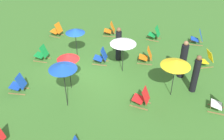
{
  "coord_description": "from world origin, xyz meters",
  "views": [
    {
      "loc": [
        9.47,
        2.35,
        6.98
      ],
      "look_at": [
        0.0,
        1.2,
        0.5
      ],
      "focal_mm": 40.97,
      "sensor_mm": 36.0,
      "label": 1
    }
  ],
  "objects_px": {
    "umbrella_2": "(123,41)",
    "umbrella_3": "(176,63)",
    "deckchair_7": "(221,103)",
    "person_0": "(196,75)",
    "deckchair_10": "(19,84)",
    "deckchair_1": "(198,38)",
    "deckchair_4": "(142,98)",
    "person_2": "(119,45)",
    "deckchair_11": "(155,34)",
    "deckchair_2": "(110,29)",
    "umbrella_1": "(75,31)",
    "deckchair_8": "(57,30)",
    "deckchair_14": "(42,54)",
    "deckchair_9": "(206,59)",
    "deckchair_13": "(146,56)",
    "umbrella_0": "(68,57)",
    "person_1": "(183,60)",
    "umbrella_4": "(63,67)",
    "deckchair_6": "(101,57)"
  },
  "relations": [
    {
      "from": "deckchair_2",
      "to": "umbrella_0",
      "type": "distance_m",
      "value": 5.62
    },
    {
      "from": "deckchair_8",
      "to": "deckchair_9",
      "type": "xyz_separation_m",
      "value": [
        2.31,
        8.29,
        0.0
      ]
    },
    {
      "from": "deckchair_10",
      "to": "deckchair_8",
      "type": "bearing_deg",
      "value": -179.22
    },
    {
      "from": "deckchair_9",
      "to": "deckchair_13",
      "type": "distance_m",
      "value": 2.94
    },
    {
      "from": "person_0",
      "to": "deckchair_8",
      "type": "bearing_deg",
      "value": -103.52
    },
    {
      "from": "deckchair_10",
      "to": "umbrella_3",
      "type": "distance_m",
      "value": 6.6
    },
    {
      "from": "deckchair_6",
      "to": "deckchair_4",
      "type": "bearing_deg",
      "value": 40.41
    },
    {
      "from": "deckchair_1",
      "to": "umbrella_0",
      "type": "height_order",
      "value": "umbrella_0"
    },
    {
      "from": "deckchair_10",
      "to": "deckchair_14",
      "type": "xyz_separation_m",
      "value": [
        -2.59,
        0.11,
        0.0
      ]
    },
    {
      "from": "deckchair_14",
      "to": "umbrella_4",
      "type": "height_order",
      "value": "umbrella_4"
    },
    {
      "from": "deckchair_9",
      "to": "deckchair_10",
      "type": "relative_size",
      "value": 1.04
    },
    {
      "from": "deckchair_9",
      "to": "person_0",
      "type": "bearing_deg",
      "value": -40.91
    },
    {
      "from": "umbrella_2",
      "to": "umbrella_0",
      "type": "bearing_deg",
      "value": -52.87
    },
    {
      "from": "deckchair_4",
      "to": "person_2",
      "type": "bearing_deg",
      "value": -143.55
    },
    {
      "from": "umbrella_2",
      "to": "umbrella_3",
      "type": "distance_m",
      "value": 2.68
    },
    {
      "from": "deckchair_4",
      "to": "deckchair_10",
      "type": "height_order",
      "value": "same"
    },
    {
      "from": "deckchair_7",
      "to": "person_0",
      "type": "xyz_separation_m",
      "value": [
        -1.16,
        -0.89,
        0.48
      ]
    },
    {
      "from": "umbrella_0",
      "to": "umbrella_2",
      "type": "distance_m",
      "value": 2.66
    },
    {
      "from": "deckchair_13",
      "to": "deckchair_7",
      "type": "bearing_deg",
      "value": 46.15
    },
    {
      "from": "deckchair_2",
      "to": "deckchair_4",
      "type": "bearing_deg",
      "value": 18.49
    },
    {
      "from": "deckchair_7",
      "to": "deckchair_10",
      "type": "distance_m",
      "value": 8.29
    },
    {
      "from": "deckchair_8",
      "to": "deckchair_4",
      "type": "bearing_deg",
      "value": 59.32
    },
    {
      "from": "deckchair_13",
      "to": "umbrella_2",
      "type": "height_order",
      "value": "umbrella_2"
    },
    {
      "from": "deckchair_10",
      "to": "umbrella_0",
      "type": "bearing_deg",
      "value": 103.99
    },
    {
      "from": "deckchair_4",
      "to": "umbrella_3",
      "type": "xyz_separation_m",
      "value": [
        -0.8,
        1.22,
        1.23
      ]
    },
    {
      "from": "deckchair_9",
      "to": "deckchair_1",
      "type": "bearing_deg",
      "value": 164.35
    },
    {
      "from": "umbrella_1",
      "to": "deckchair_6",
      "type": "bearing_deg",
      "value": 74.6
    },
    {
      "from": "person_2",
      "to": "deckchair_11",
      "type": "bearing_deg",
      "value": -168.96
    },
    {
      "from": "deckchair_7",
      "to": "person_1",
      "type": "height_order",
      "value": "person_1"
    },
    {
      "from": "umbrella_3",
      "to": "deckchair_10",
      "type": "bearing_deg",
      "value": -85.14
    },
    {
      "from": "deckchair_1",
      "to": "umbrella_2",
      "type": "distance_m",
      "value": 5.31
    },
    {
      "from": "umbrella_1",
      "to": "person_0",
      "type": "bearing_deg",
      "value": 69.47
    },
    {
      "from": "deckchair_8",
      "to": "umbrella_1",
      "type": "distance_m",
      "value": 3.16
    },
    {
      "from": "umbrella_1",
      "to": "person_2",
      "type": "relative_size",
      "value": 0.92
    },
    {
      "from": "deckchair_6",
      "to": "umbrella_0",
      "type": "height_order",
      "value": "umbrella_0"
    },
    {
      "from": "deckchair_2",
      "to": "deckchair_8",
      "type": "relative_size",
      "value": 0.96
    },
    {
      "from": "deckchair_9",
      "to": "umbrella_3",
      "type": "relative_size",
      "value": 0.5
    },
    {
      "from": "deckchair_2",
      "to": "umbrella_1",
      "type": "distance_m",
      "value": 3.36
    },
    {
      "from": "deckchair_10",
      "to": "deckchair_11",
      "type": "xyz_separation_m",
      "value": [
        -5.61,
        5.85,
        0.0
      ]
    },
    {
      "from": "deckchair_10",
      "to": "deckchair_13",
      "type": "xyz_separation_m",
      "value": [
        -3.02,
        5.39,
        0.0
      ]
    },
    {
      "from": "deckchair_2",
      "to": "umbrella_4",
      "type": "bearing_deg",
      "value": -8.01
    },
    {
      "from": "deckchair_1",
      "to": "deckchair_4",
      "type": "xyz_separation_m",
      "value": [
        5.63,
        -3.01,
        0.0
      ]
    },
    {
      "from": "deckchair_8",
      "to": "deckchair_11",
      "type": "xyz_separation_m",
      "value": [
        -0.23,
        5.82,
        0.0
      ]
    },
    {
      "from": "deckchair_1",
      "to": "deckchair_14",
      "type": "bearing_deg",
      "value": -65.06
    },
    {
      "from": "deckchair_14",
      "to": "deckchair_7",
      "type": "bearing_deg",
      "value": 77.13
    },
    {
      "from": "deckchair_13",
      "to": "umbrella_3",
      "type": "distance_m",
      "value": 2.96
    },
    {
      "from": "person_2",
      "to": "deckchair_7",
      "type": "bearing_deg",
      "value": 100.68
    },
    {
      "from": "deckchair_7",
      "to": "person_0",
      "type": "bearing_deg",
      "value": -130.74
    },
    {
      "from": "person_2",
      "to": "umbrella_0",
      "type": "bearing_deg",
      "value": 13.95
    },
    {
      "from": "deckchair_2",
      "to": "deckchair_10",
      "type": "distance_m",
      "value": 6.68
    }
  ]
}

